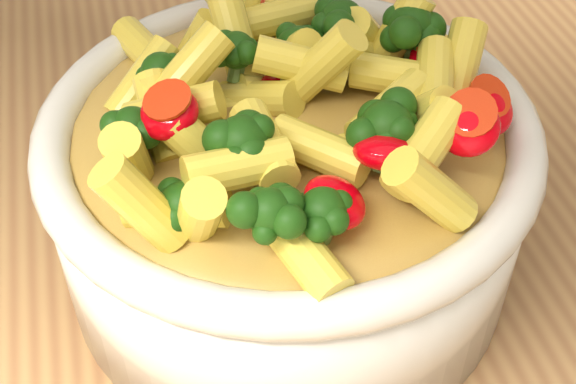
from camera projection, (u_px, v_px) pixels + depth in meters
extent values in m
cube|color=#A37746|center=(340.00, 291.00, 0.47)|extent=(1.20, 0.80, 0.04)
cylinder|color=silver|center=(288.00, 198.00, 0.43)|extent=(0.25, 0.25, 0.10)
ellipsoid|color=silver|center=(288.00, 237.00, 0.45)|extent=(0.23, 0.23, 0.04)
torus|color=silver|center=(288.00, 129.00, 0.40)|extent=(0.25, 0.25, 0.02)
ellipsoid|color=gold|center=(288.00, 129.00, 0.40)|extent=(0.22, 0.22, 0.02)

